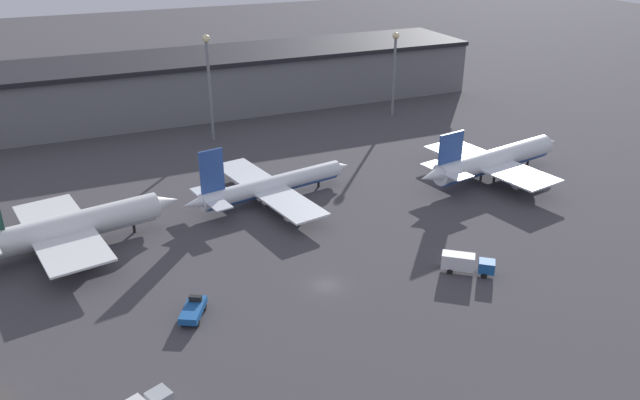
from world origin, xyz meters
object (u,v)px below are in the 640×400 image
Objects in this scene: airplane_0 at (67,228)px; service_vehicle_0 at (193,310)px; airplane_2 at (493,161)px; airplane_1 at (271,186)px; service_vehicle_1 at (466,263)px.

service_vehicle_0 is at bearing -72.66° from airplane_0.
airplane_1 is at bearing 159.43° from airplane_2.
airplane_1 is at bearing -6.97° from service_vehicle_0.
service_vehicle_1 is at bearing -40.65° from airplane_0.
airplane_0 reaches higher than service_vehicle_0.
service_vehicle_1 is at bearing -143.80° from airplane_2.
service_vehicle_1 is (55.10, -32.09, -2.17)m from airplane_0.
airplane_0 reaches higher than service_vehicle_1.
service_vehicle_0 is at bearing -171.23° from airplane_2.
airplane_2 is at bearing 84.58° from service_vehicle_1.
airplane_0 is 0.95× the size of airplane_2.
airplane_0 is at bearing 167.48° from airplane_2.
airplane_1 reaches higher than service_vehicle_1.
airplane_0 is 82.63m from airplane_2.
service_vehicle_1 is (40.96, -5.25, 0.55)m from service_vehicle_0.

